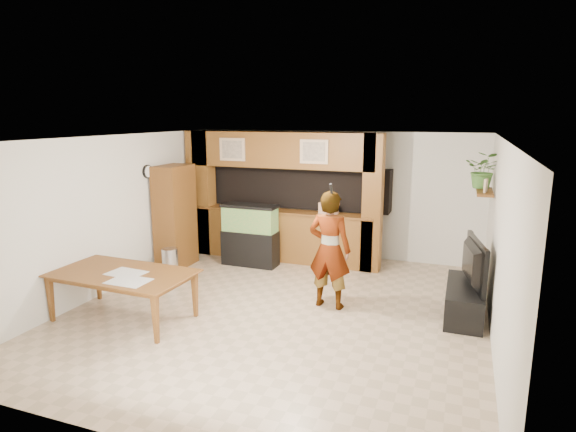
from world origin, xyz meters
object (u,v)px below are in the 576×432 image
at_px(dining_table, 122,297).
at_px(pantry_cabinet, 175,216).
at_px(person, 330,250).
at_px(aquarium, 250,236).
at_px(television, 467,263).

bearing_deg(dining_table, pantry_cabinet, 107.51).
relative_size(person, dining_table, 0.90).
height_order(aquarium, television, aquarium).
relative_size(television, dining_table, 0.60).
distance_m(pantry_cabinet, aquarium, 1.50).
relative_size(aquarium, person, 0.67).
xyz_separation_m(pantry_cabinet, aquarium, (1.35, 0.54, -0.40)).
height_order(aquarium, person, person).
distance_m(pantry_cabinet, television, 5.39).
xyz_separation_m(television, dining_table, (-4.65, -1.88, -0.46)).
bearing_deg(person, dining_table, 34.57).
relative_size(pantry_cabinet, person, 1.09).
bearing_deg(dining_table, person, 31.59).
bearing_deg(aquarium, pantry_cabinet, -157.72).
xyz_separation_m(pantry_cabinet, dining_table, (0.70, -2.50, -0.64)).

